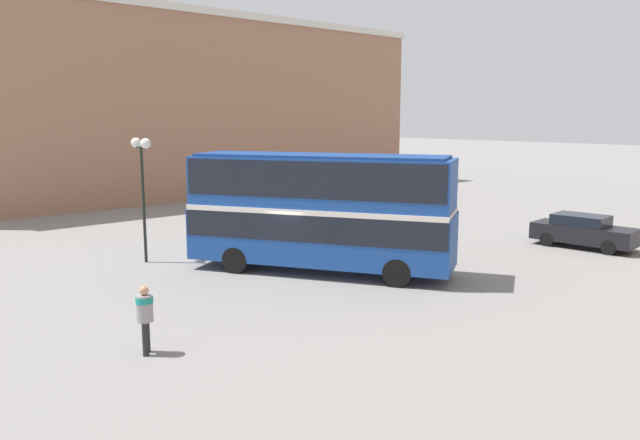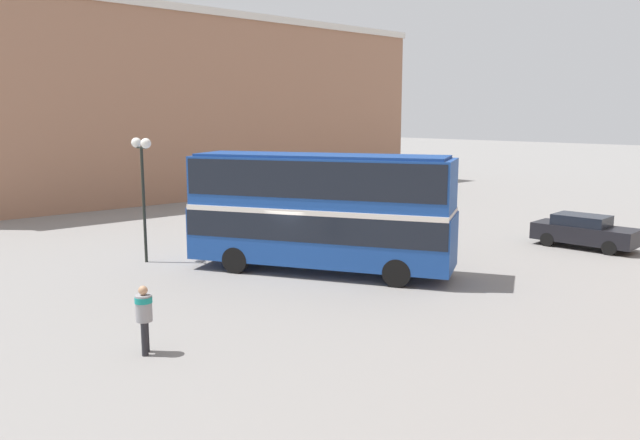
# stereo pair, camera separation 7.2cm
# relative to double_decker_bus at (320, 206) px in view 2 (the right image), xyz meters

# --- Properties ---
(ground_plane) EXTENTS (240.00, 240.00, 0.00)m
(ground_plane) POSITION_rel_double_decker_bus_xyz_m (-0.78, -0.73, -2.58)
(ground_plane) COLOR gray
(building_row_left) EXTENTS (8.61, 38.73, 13.33)m
(building_row_left) POSITION_rel_double_decker_bus_xyz_m (-25.26, 9.44, 4.09)
(building_row_left) COLOR #9E7056
(building_row_left) RESTS_ON ground_plane
(double_decker_bus) EXTENTS (9.98, 7.23, 4.51)m
(double_decker_bus) POSITION_rel_double_decker_bus_xyz_m (0.00, 0.00, 0.00)
(double_decker_bus) COLOR #194293
(double_decker_bus) RESTS_ON ground_plane
(pedestrian_foreground) EXTENTS (0.60, 0.60, 1.77)m
(pedestrian_foreground) POSITION_rel_double_decker_bus_xyz_m (3.33, -8.81, -1.50)
(pedestrian_foreground) COLOR #232328
(pedestrian_foreground) RESTS_ON ground_plane
(parked_car_kerb_near) EXTENTS (4.56, 2.11, 1.50)m
(parked_car_kerb_near) POSITION_rel_double_decker_bus_xyz_m (4.57, 11.95, -1.82)
(parked_car_kerb_near) COLOR black
(parked_car_kerb_near) RESTS_ON ground_plane
(parked_car_kerb_far) EXTENTS (4.20, 2.25, 1.52)m
(parked_car_kerb_far) POSITION_rel_double_decker_bus_xyz_m (-11.86, 16.72, -1.82)
(parked_car_kerb_far) COLOR silver
(parked_car_kerb_far) RESTS_ON ground_plane
(street_lamp_twin_globe) EXTENTS (1.25, 0.41, 5.07)m
(street_lamp_twin_globe) POSITION_rel_double_decker_bus_xyz_m (-5.99, -4.23, 1.46)
(street_lamp_twin_globe) COLOR black
(street_lamp_twin_globe) RESTS_ON ground_plane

